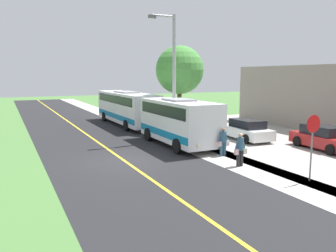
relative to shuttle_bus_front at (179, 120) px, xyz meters
The scene contains 14 objects.
ground_plane 5.42m from the shuttle_bus_front, 28.38° to the left, with size 120.00×120.00×0.00m, color #477238.
road_surface 5.42m from the shuttle_bus_front, 28.38° to the left, with size 8.00×100.00×0.01m, color black.
sidewalk 3.03m from the shuttle_bus_front, 105.00° to the left, with size 2.40×100.00×0.01m, color #B2ADA3.
parking_lot_surface 9.71m from the shuttle_bus_front, 145.23° to the left, with size 14.00×36.00×0.01m, color #9E9991.
road_centre_line 5.42m from the shuttle_bus_front, 28.38° to the left, with size 0.16×100.00×0.00m, color gold.
shuttle_bus_front is the anchor object (origin of this frame).
transit_bus_rear 10.24m from the shuttle_bus_front, 89.70° to the right, with size 2.63×10.98×3.06m.
pedestrian_with_bags 6.02m from the shuttle_bus_front, 93.44° to the left, with size 0.72×0.34×1.68m.
pedestrian_waiting 3.94m from the shuttle_bus_front, 103.11° to the left, with size 0.72×0.34×1.61m.
stop_sign 9.41m from the shuttle_bus_front, 99.53° to the left, with size 0.76×0.07×2.88m.
street_light_pole 3.43m from the shuttle_bus_front, 102.15° to the right, with size 1.97×0.24×8.53m.
parked_car_near 5.29m from the shuttle_bus_front, behind, with size 2.20×4.49×1.45m.
parked_car_far 9.07m from the shuttle_bus_front, 146.12° to the left, with size 2.34×4.56×1.45m.
tree_curbside 6.89m from the shuttle_bus_front, 118.06° to the right, with size 3.90×3.90×6.89m.
Camera 1 is at (5.61, 16.97, 4.54)m, focal length 36.50 mm.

